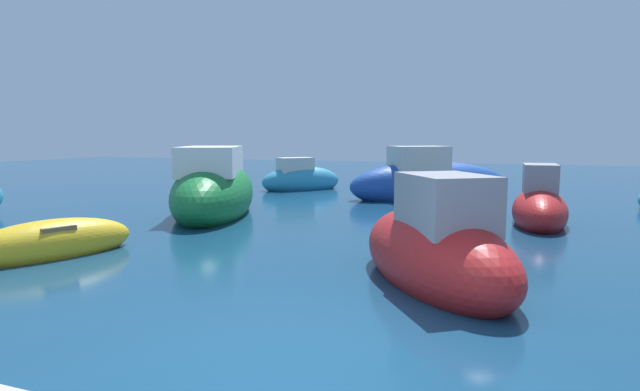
{
  "coord_description": "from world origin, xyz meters",
  "views": [
    {
      "loc": [
        2.06,
        -4.42,
        2.21
      ],
      "look_at": [
        -3.59,
        10.55,
        0.38
      ],
      "focal_mm": 29.09,
      "sensor_mm": 36.0,
      "label": 1
    }
  ],
  "objects_px": {
    "moored_boat_7": "(429,183)",
    "moored_boat_9": "(301,180)",
    "moored_boat_0": "(214,191)",
    "moored_boat_5": "(52,243)",
    "moored_boat_2": "(539,207)",
    "moored_boat_4": "(436,251)"
  },
  "relations": [
    {
      "from": "moored_boat_5",
      "to": "moored_boat_2",
      "type": "bearing_deg",
      "value": 149.4
    },
    {
      "from": "moored_boat_7",
      "to": "moored_boat_9",
      "type": "bearing_deg",
      "value": 132.88
    },
    {
      "from": "moored_boat_4",
      "to": "moored_boat_7",
      "type": "relative_size",
      "value": 0.69
    },
    {
      "from": "moored_boat_5",
      "to": "moored_boat_7",
      "type": "height_order",
      "value": "moored_boat_7"
    },
    {
      "from": "moored_boat_4",
      "to": "moored_boat_7",
      "type": "distance_m",
      "value": 10.86
    },
    {
      "from": "moored_boat_5",
      "to": "moored_boat_7",
      "type": "distance_m",
      "value": 12.54
    },
    {
      "from": "moored_boat_7",
      "to": "moored_boat_9",
      "type": "xyz_separation_m",
      "value": [
        -5.53,
        1.38,
        -0.16
      ]
    },
    {
      "from": "moored_boat_5",
      "to": "moored_boat_9",
      "type": "relative_size",
      "value": 0.9
    },
    {
      "from": "moored_boat_0",
      "to": "moored_boat_7",
      "type": "xyz_separation_m",
      "value": [
        5.28,
        5.68,
        -0.07
      ]
    },
    {
      "from": "moored_boat_5",
      "to": "moored_boat_9",
      "type": "bearing_deg",
      "value": -158.04
    },
    {
      "from": "moored_boat_0",
      "to": "moored_boat_9",
      "type": "distance_m",
      "value": 7.07
    },
    {
      "from": "moored_boat_2",
      "to": "moored_boat_5",
      "type": "xyz_separation_m",
      "value": [
        -8.59,
        -7.0,
        -0.18
      ]
    },
    {
      "from": "moored_boat_2",
      "to": "moored_boat_7",
      "type": "distance_m",
      "value": 5.62
    },
    {
      "from": "moored_boat_4",
      "to": "moored_boat_9",
      "type": "bearing_deg",
      "value": -3.37
    },
    {
      "from": "moored_boat_0",
      "to": "moored_boat_7",
      "type": "height_order",
      "value": "moored_boat_0"
    },
    {
      "from": "moored_boat_0",
      "to": "moored_boat_5",
      "type": "bearing_deg",
      "value": 157.99
    },
    {
      "from": "moored_boat_0",
      "to": "moored_boat_4",
      "type": "distance_m",
      "value": 8.66
    },
    {
      "from": "moored_boat_9",
      "to": "moored_boat_5",
      "type": "bearing_deg",
      "value": -137.06
    },
    {
      "from": "moored_boat_2",
      "to": "moored_boat_5",
      "type": "relative_size",
      "value": 1.05
    },
    {
      "from": "moored_boat_0",
      "to": "moored_boat_7",
      "type": "distance_m",
      "value": 7.75
    },
    {
      "from": "moored_boat_2",
      "to": "moored_boat_9",
      "type": "height_order",
      "value": "moored_boat_2"
    },
    {
      "from": "moored_boat_2",
      "to": "moored_boat_5",
      "type": "distance_m",
      "value": 11.08
    }
  ]
}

